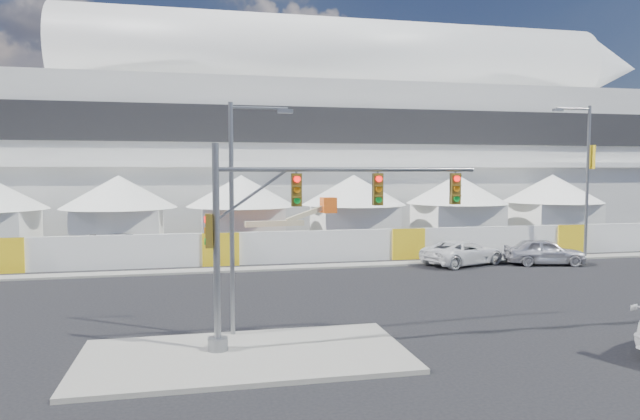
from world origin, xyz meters
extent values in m
plane|color=black|center=(0.00, 0.00, 0.00)|extent=(160.00, 160.00, 0.00)
cube|color=gray|center=(-6.00, -3.00, 0.07)|extent=(10.00, 5.00, 0.15)
cube|color=gray|center=(20.00, 12.50, 0.06)|extent=(80.00, 1.20, 0.12)
cube|color=silver|center=(8.00, 42.00, 7.00)|extent=(80.00, 24.00, 14.00)
cube|color=black|center=(8.00, 29.85, 9.80)|extent=(68.00, 0.30, 3.20)
cube|color=white|center=(8.00, 29.60, 6.30)|extent=(72.00, 0.80, 0.50)
cylinder|color=white|center=(8.00, 40.00, 17.78)|extent=(57.60, 8.40, 8.40)
cylinder|color=white|center=(10.00, 40.00, 17.36)|extent=(51.60, 6.80, 6.80)
cylinder|color=white|center=(12.00, 40.00, 16.94)|extent=(45.60, 5.20, 5.20)
cone|color=white|center=(40.80, 40.00, 18.00)|extent=(8.00, 7.60, 7.60)
cube|color=white|center=(-13.00, 24.00, 1.50)|extent=(6.00, 6.00, 3.00)
cone|color=white|center=(-13.00, 24.00, 4.20)|extent=(8.40, 8.40, 2.40)
cube|color=white|center=(-4.00, 24.00, 1.50)|extent=(6.00, 6.00, 3.00)
cone|color=white|center=(-4.00, 24.00, 4.20)|extent=(8.40, 8.40, 2.40)
cube|color=white|center=(5.00, 24.00, 1.50)|extent=(6.00, 6.00, 3.00)
cone|color=white|center=(5.00, 24.00, 4.20)|extent=(8.40, 8.40, 2.40)
cube|color=white|center=(14.00, 24.00, 1.50)|extent=(6.00, 6.00, 3.00)
cone|color=white|center=(14.00, 24.00, 4.20)|extent=(8.40, 8.40, 2.40)
cube|color=white|center=(23.00, 24.00, 1.50)|extent=(6.00, 6.00, 3.00)
cone|color=white|center=(23.00, 24.00, 4.20)|extent=(8.40, 8.40, 2.40)
cube|color=white|center=(6.00, 14.50, 1.00)|extent=(70.00, 0.25, 2.00)
imported|color=silver|center=(13.38, 10.63, 0.81)|extent=(2.97, 5.04, 1.61)
imported|color=white|center=(8.53, 11.70, 0.76)|extent=(4.28, 6.00, 1.52)
imported|color=#B5B4BA|center=(-11.97, 20.11, 0.73)|extent=(2.08, 5.06, 1.46)
cylinder|color=gray|center=(-6.81, -2.49, 3.38)|extent=(0.22, 0.22, 6.45)
cylinder|color=gray|center=(-6.81, -2.49, 0.35)|extent=(0.63, 0.63, 0.40)
cylinder|color=gray|center=(-2.53, -2.49, 5.80)|extent=(8.56, 0.14, 0.14)
cube|color=#594714|center=(-4.30, -2.49, 5.15)|extent=(0.32, 0.22, 1.05)
cube|color=#594714|center=(-1.61, -2.49, 5.15)|extent=(0.32, 0.22, 1.05)
cube|color=#594714|center=(1.12, -2.49, 5.15)|extent=(0.32, 0.22, 1.05)
cube|color=#594714|center=(-7.04, -2.49, 3.92)|extent=(0.22, 0.32, 1.05)
cylinder|color=gray|center=(-6.24, -0.80, 4.10)|extent=(0.16, 0.16, 7.90)
cylinder|color=gray|center=(-5.27, -0.80, 7.88)|extent=(1.93, 0.11, 0.11)
cube|color=gray|center=(-4.39, -0.80, 7.79)|extent=(0.53, 0.22, 0.13)
cylinder|color=gray|center=(17.65, 12.50, 4.98)|extent=(0.20, 0.20, 9.95)
cylinder|color=gray|center=(16.44, 12.50, 9.73)|extent=(2.43, 0.13, 0.13)
cube|color=gray|center=(15.33, 12.50, 9.62)|extent=(0.66, 0.28, 0.17)
cube|color=yellow|center=(17.93, 12.50, 6.64)|extent=(0.03, 0.66, 1.55)
cube|color=orange|center=(-3.48, 18.06, 0.59)|extent=(4.03, 2.11, 1.18)
cube|color=beige|center=(-2.19, 18.06, 2.15)|extent=(4.10, 0.80, 0.38)
cube|color=beige|center=(0.17, 18.06, 2.79)|extent=(3.18, 0.65, 1.30)
cube|color=orange|center=(1.68, 18.06, 3.33)|extent=(1.06, 1.06, 1.07)
camera|label=1|loc=(-7.40, -20.24, 5.77)|focal=32.00mm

